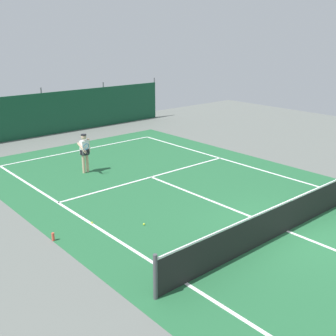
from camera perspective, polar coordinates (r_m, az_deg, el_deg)
name	(u,v)px	position (r m, az deg, el deg)	size (l,w,h in m)	color
ground_plane	(287,231)	(12.92, 15.94, -8.32)	(36.00, 36.00, 0.00)	slate
court_surface	(287,231)	(12.92, 15.94, -8.31)	(11.02, 26.60, 0.01)	#236038
tennis_net	(288,215)	(12.71, 16.14, -6.25)	(10.12, 0.10, 1.10)	black
back_fence	(41,122)	(25.24, -17.01, 5.98)	(16.30, 0.98, 2.70)	#14472D
tennis_player	(85,150)	(17.55, -11.33, 2.39)	(0.63, 0.80, 1.64)	#D8AD8C
tennis_ball_near_player	(92,223)	(13.09, -10.36, -7.38)	(0.07, 0.07, 0.07)	#CCDB33
tennis_ball_midcourt	(144,224)	(12.81, -3.30, -7.68)	(0.07, 0.07, 0.07)	#CCDB33
water_bottle	(53,237)	(12.30, -15.44, -9.06)	(0.08, 0.08, 0.24)	#D84C38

